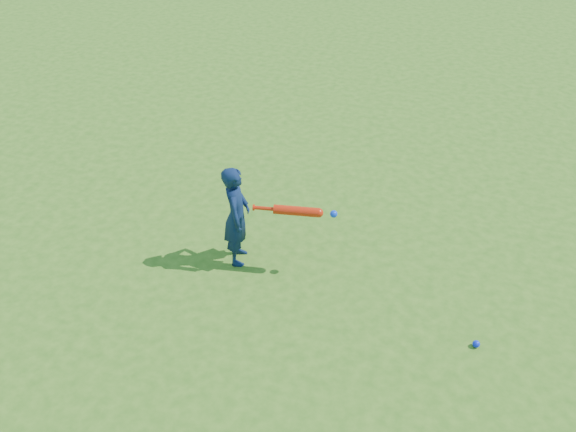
% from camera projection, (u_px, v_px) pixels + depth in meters
% --- Properties ---
extents(ground, '(80.00, 80.00, 0.00)m').
position_uv_depth(ground, '(210.00, 254.00, 6.54)').
color(ground, '#356618').
rests_on(ground, ground).
extents(child, '(0.34, 0.44, 1.06)m').
position_uv_depth(child, '(237.00, 216.00, 6.17)').
color(child, '#0D1C3F').
rests_on(child, ground).
extents(ground_ball_blue, '(0.06, 0.06, 0.06)m').
position_uv_depth(ground_ball_blue, '(476.00, 344.00, 5.48)').
color(ground_ball_blue, '#0D24E6').
rests_on(ground_ball_blue, ground).
extents(bat_swing, '(0.79, 0.19, 0.09)m').
position_uv_depth(bat_swing, '(300.00, 211.00, 5.97)').
color(bat_swing, red).
rests_on(bat_swing, ground).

